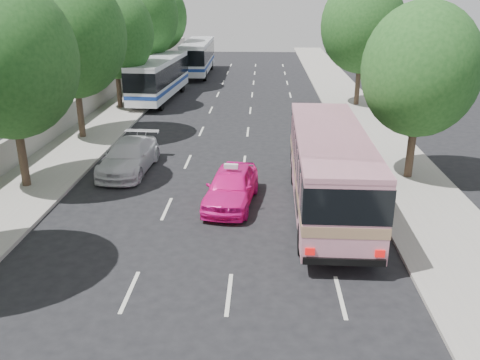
# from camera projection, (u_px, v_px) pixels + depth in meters

# --- Properties ---
(ground) EXTENTS (120.00, 120.00, 0.00)m
(ground) POSITION_uv_depth(u_px,v_px,m) (202.00, 259.00, 16.56)
(ground) COLOR black
(ground) RESTS_ON ground
(sidewalk_left) EXTENTS (4.00, 90.00, 0.15)m
(sidewalk_left) POSITION_uv_depth(u_px,v_px,m) (114.00, 114.00, 35.61)
(sidewalk_left) COLOR #9E998E
(sidewalk_left) RESTS_ON ground
(sidewalk_right) EXTENTS (4.00, 90.00, 0.12)m
(sidewalk_right) POSITION_uv_depth(u_px,v_px,m) (358.00, 117.00, 34.90)
(sidewalk_right) COLOR #9E998E
(sidewalk_right) RESTS_ON ground
(low_wall) EXTENTS (0.30, 90.00, 1.50)m
(low_wall) POSITION_uv_depth(u_px,v_px,m) (88.00, 103.00, 35.40)
(low_wall) COLOR #9E998E
(low_wall) RESTS_ON sidewalk_left
(tree_left_b) EXTENTS (5.70, 5.70, 8.88)m
(tree_left_b) POSITION_uv_depth(u_px,v_px,m) (8.00, 54.00, 20.44)
(tree_left_b) COLOR #38281E
(tree_left_b) RESTS_ON ground
(tree_left_c) EXTENTS (6.00, 6.00, 9.35)m
(tree_left_c) POSITION_uv_depth(u_px,v_px,m) (72.00, 31.00, 27.83)
(tree_left_c) COLOR #38281E
(tree_left_c) RESTS_ON ground
(tree_left_d) EXTENTS (5.52, 5.52, 8.60)m
(tree_left_d) POSITION_uv_depth(u_px,v_px,m) (115.00, 30.00, 35.48)
(tree_left_d) COLOR #38281E
(tree_left_d) RESTS_ON ground
(tree_left_e) EXTENTS (6.30, 6.30, 9.82)m
(tree_left_e) POSITION_uv_depth(u_px,v_px,m) (141.00, 13.00, 42.69)
(tree_left_e) COLOR #38281E
(tree_left_e) RESTS_ON ground
(tree_left_f) EXTENTS (5.88, 5.88, 9.16)m
(tree_left_f) POSITION_uv_depth(u_px,v_px,m) (158.00, 15.00, 50.33)
(tree_left_f) COLOR #38281E
(tree_left_f) RESTS_ON ground
(tree_right_near) EXTENTS (5.10, 5.10, 7.95)m
(tree_right_near) POSITION_uv_depth(u_px,v_px,m) (423.00, 66.00, 21.81)
(tree_right_near) COLOR #38281E
(tree_right_near) RESTS_ON ground
(tree_right_far) EXTENTS (6.00, 6.00, 9.35)m
(tree_right_far) POSITION_uv_depth(u_px,v_px,m) (364.00, 22.00, 36.44)
(tree_right_far) COLOR #38281E
(tree_right_far) RESTS_ON ground
(pink_bus) EXTENTS (2.79, 10.31, 3.27)m
(pink_bus) POSITION_uv_depth(u_px,v_px,m) (329.00, 163.00, 19.40)
(pink_bus) COLOR #CF8699
(pink_bus) RESTS_ON ground
(pink_taxi) EXTENTS (2.37, 4.74, 1.55)m
(pink_taxi) POSITION_uv_depth(u_px,v_px,m) (231.00, 186.00, 20.58)
(pink_taxi) COLOR #F71592
(pink_taxi) RESTS_ON ground
(white_pickup) EXTENTS (2.34, 5.22, 1.49)m
(white_pickup) POSITION_uv_depth(u_px,v_px,m) (129.00, 156.00, 24.41)
(white_pickup) COLOR silver
(white_pickup) RESTS_ON ground
(tour_coach_front) EXTENTS (3.03, 11.08, 3.28)m
(tour_coach_front) POSITION_uv_depth(u_px,v_px,m) (159.00, 75.00, 40.04)
(tour_coach_front) COLOR white
(tour_coach_front) RESTS_ON ground
(tour_coach_rear) EXTENTS (2.63, 11.44, 3.41)m
(tour_coach_rear) POSITION_uv_depth(u_px,v_px,m) (198.00, 54.00, 52.29)
(tour_coach_rear) COLOR silver
(tour_coach_rear) RESTS_ON ground
(taxi_roof_sign) EXTENTS (0.57, 0.25, 0.18)m
(taxi_roof_sign) POSITION_uv_depth(u_px,v_px,m) (231.00, 166.00, 20.28)
(taxi_roof_sign) COLOR silver
(taxi_roof_sign) RESTS_ON pink_taxi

